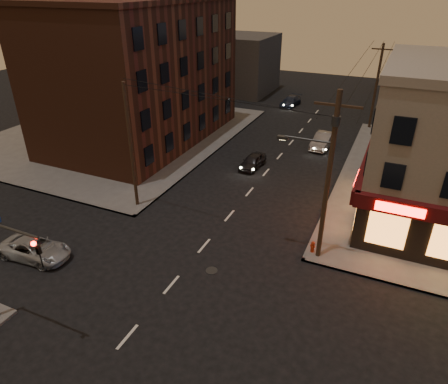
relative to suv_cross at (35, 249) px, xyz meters
The scene contains 14 objects.
ground 8.82m from the suv_cross, ahead, with size 120.00×120.00×0.00m, color black.
sidewalk_nw 22.25m from the suv_cross, 114.68° to the left, with size 24.00×28.00×0.15m, color #514F4C.
brick_apartment 21.87m from the suv_cross, 105.98° to the left, with size 12.00×20.00×13.00m, color #4D2719.
bg_building_ne_a 45.41m from the suv_cross, 59.92° to the left, with size 10.00×12.00×7.00m, color #3F3D3A.
bg_building_nw 43.56m from the suv_cross, 95.67° to the left, with size 9.00×10.00×8.00m, color #3F3D3A.
bg_building_ne_b 57.15m from the suv_cross, 68.73° to the left, with size 8.00×8.00×6.00m, color #3F3D3A.
utility_pole_main 17.68m from the suv_cross, 24.48° to the left, with size 4.20×0.44×10.00m.
utility_pole_far 36.88m from the suv_cross, 64.96° to the left, with size 0.26×0.26×9.00m, color #382619.
utility_pole_west 8.91m from the suv_cross, 76.07° to the left, with size 0.24×0.24×9.00m, color #382619.
suv_cross is the anchor object (origin of this frame).
sedan_near 19.10m from the suv_cross, 67.64° to the left, with size 1.43×3.55×1.21m, color black.
sedan_mid 27.85m from the suv_cross, 64.66° to the left, with size 1.54×4.42×1.46m, color slate.
sedan_far 38.74m from the suv_cross, 82.84° to the left, with size 1.73×4.25×1.23m, color #1D263A.
fire_hydrant 16.75m from the suv_cross, 25.51° to the left, with size 0.34×0.34×0.74m.
Camera 1 is at (9.65, -14.32, 14.83)m, focal length 32.00 mm.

